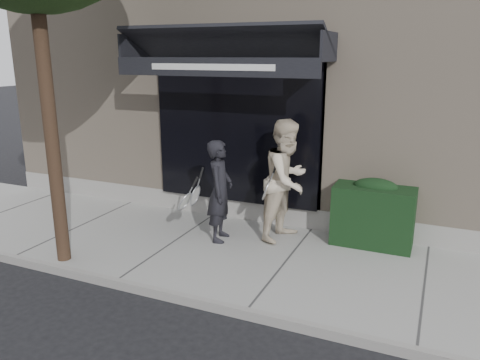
% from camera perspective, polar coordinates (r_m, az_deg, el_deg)
% --- Properties ---
extents(ground, '(80.00, 80.00, 0.00)m').
position_cam_1_polar(ground, '(7.40, 5.59, -10.67)').
color(ground, black).
rests_on(ground, ground).
extents(sidewalk, '(20.00, 3.00, 0.12)m').
position_cam_1_polar(sidewalk, '(7.38, 5.60, -10.25)').
color(sidewalk, '#989792').
rests_on(sidewalk, ground).
extents(curb, '(20.00, 0.10, 0.14)m').
position_cam_1_polar(curb, '(6.08, 0.86, -15.96)').
color(curb, gray).
rests_on(curb, ground).
extents(building_facade, '(14.30, 8.04, 5.64)m').
position_cam_1_polar(building_facade, '(11.50, 13.83, 12.32)').
color(building_facade, '#BBA78F').
rests_on(building_facade, ground).
extents(hedge, '(1.30, 0.70, 1.14)m').
position_cam_1_polar(hedge, '(8.08, 15.97, -3.92)').
color(hedge, black).
rests_on(hedge, sidewalk).
extents(pedestrian_front, '(0.84, 0.86, 1.73)m').
position_cam_1_polar(pedestrian_front, '(7.86, -2.50, -1.36)').
color(pedestrian_front, black).
rests_on(pedestrian_front, sidewalk).
extents(pedestrian_back, '(1.01, 1.17, 2.07)m').
position_cam_1_polar(pedestrian_back, '(7.93, 5.75, -0.01)').
color(pedestrian_back, beige).
rests_on(pedestrian_back, sidewalk).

